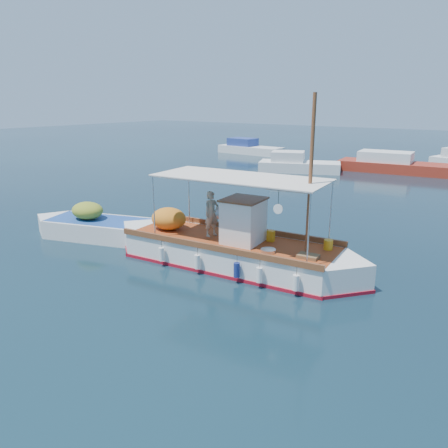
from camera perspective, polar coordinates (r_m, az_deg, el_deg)
The scene contains 6 objects.
ground at distance 15.44m, azimuth 2.90°, elevation -5.26°, with size 160.00×160.00×0.00m, color black.
fishing_caique at distance 15.30m, azimuth 0.68°, elevation -3.35°, with size 9.76×3.34×5.98m.
dinghy at distance 18.87m, azimuth -15.24°, elevation -0.71°, with size 6.57×3.38×1.69m.
bg_boat_nw at distance 35.77m, azimuth 9.51°, elevation 7.55°, with size 6.75×4.60×1.80m.
bg_boat_n at distance 37.50m, azimuth 22.03°, elevation 6.99°, with size 10.26×3.79×1.80m.
bg_boat_far_w at distance 47.40m, azimuth 3.27°, elevation 9.75°, with size 7.33×2.75×1.80m.
Camera 1 is at (7.77, -12.12, 5.58)m, focal length 35.00 mm.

